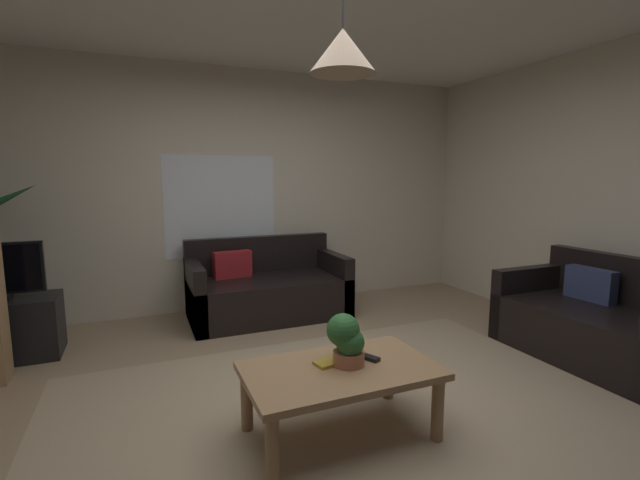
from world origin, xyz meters
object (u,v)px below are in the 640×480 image
at_px(couch_under_window, 267,291).
at_px(potted_plant_on_table, 346,339).
at_px(remote_on_table_0, 367,357).
at_px(pendant_lamp, 343,51).
at_px(couch_right_side, 596,325).
at_px(book_on_table_0, 327,363).
at_px(coffee_table, 340,378).

relative_size(couch_under_window, potted_plant_on_table, 5.43).
height_order(remote_on_table_0, pendant_lamp, pendant_lamp).
height_order(couch_under_window, pendant_lamp, pendant_lamp).
height_order(couch_right_side, remote_on_table_0, couch_right_side).
relative_size(couch_under_window, pendant_lamp, 2.45).
relative_size(book_on_table_0, pendant_lamp, 0.20).
xyz_separation_m(couch_under_window, couch_right_side, (2.19, -2.10, 0.00)).
xyz_separation_m(couch_under_window, book_on_table_0, (-0.28, -2.22, 0.15)).
relative_size(couch_right_side, book_on_table_0, 10.37).
distance_m(couch_under_window, coffee_table, 2.29).
distance_m(book_on_table_0, potted_plant_on_table, 0.18).
relative_size(couch_under_window, remote_on_table_0, 10.12).
relative_size(potted_plant_on_table, pendant_lamp, 0.45).
xyz_separation_m(couch_right_side, pendant_lamp, (-2.41, -0.18, 1.83)).
xyz_separation_m(coffee_table, book_on_table_0, (-0.06, 0.06, 0.07)).
bearing_deg(remote_on_table_0, couch_right_side, 157.00).
distance_m(book_on_table_0, remote_on_table_0, 0.25).
height_order(coffee_table, pendant_lamp, pendant_lamp).
bearing_deg(couch_right_side, book_on_table_0, -87.34).
distance_m(couch_under_window, potted_plant_on_table, 2.28).
distance_m(coffee_table, potted_plant_on_table, 0.22).
height_order(couch_right_side, coffee_table, couch_right_side).
distance_m(remote_on_table_0, potted_plant_on_table, 0.21).
distance_m(couch_right_side, book_on_table_0, 2.47).
bearing_deg(couch_under_window, coffee_table, -95.55).
bearing_deg(remote_on_table_0, book_on_table_0, -30.23).
xyz_separation_m(book_on_table_0, pendant_lamp, (0.06, -0.06, 1.69)).
bearing_deg(couch_under_window, couch_right_side, -43.84).
xyz_separation_m(couch_right_side, potted_plant_on_table, (-2.36, -0.16, 0.29)).
bearing_deg(coffee_table, couch_under_window, 84.45).
distance_m(coffee_table, book_on_table_0, 0.11).
distance_m(potted_plant_on_table, pendant_lamp, 1.54).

